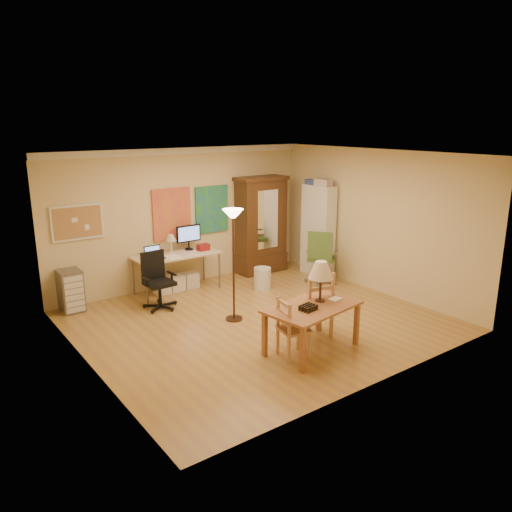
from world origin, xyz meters
TOP-DOWN VIEW (x-y plane):
  - floor at (0.00, 0.00)m, footprint 5.50×5.50m
  - crown_molding at (0.00, 2.46)m, footprint 5.50×0.08m
  - corkboard at (-2.05, 2.47)m, footprint 0.90×0.04m
  - art_panel_left at (-0.25, 2.47)m, footprint 0.80×0.04m
  - art_panel_right at (0.65, 2.47)m, footprint 0.75×0.04m
  - dining_table at (0.06, -1.29)m, footprint 1.46×1.01m
  - ladder_chair_back at (0.37, -0.95)m, footprint 0.54×0.53m
  - ladder_chair_left at (-0.38, -1.32)m, footprint 0.45×0.47m
  - torchiere_lamp at (-0.28, 0.29)m, footprint 0.34×0.34m
  - computer_desk at (-0.34, 2.16)m, footprint 1.63×0.71m
  - office_chair_black at (-1.04, 1.52)m, footprint 0.61×0.61m
  - office_chair_green at (2.22, 0.86)m, footprint 0.69×0.69m
  - drawer_cart at (-2.33, 2.28)m, footprint 0.37×0.44m
  - armoire at (1.73, 2.24)m, footprint 1.12×0.53m
  - bookshelf at (2.55, 1.33)m, footprint 0.29×0.77m
  - wastebin at (1.05, 1.28)m, footprint 0.34×0.34m

SIDE VIEW (x-z plane):
  - floor at x=0.00m, z-range 0.00..0.00m
  - wastebin at x=1.05m, z-range 0.00..0.42m
  - office_chair_black at x=-1.04m, z-range -0.23..0.77m
  - office_chair_green at x=2.22m, z-range -0.26..0.84m
  - drawer_cart at x=-2.33m, z-range 0.00..0.73m
  - ladder_chair_left at x=-0.38m, z-range -0.03..0.83m
  - computer_desk at x=-0.34m, z-range -0.16..1.07m
  - ladder_chair_back at x=0.37m, z-range -0.03..0.99m
  - dining_table at x=0.06m, z-range 0.17..1.44m
  - armoire at x=1.73m, z-range -0.13..1.93m
  - bookshelf at x=2.55m, z-range 0.00..1.91m
  - art_panel_left at x=-0.25m, z-range 0.95..1.95m
  - art_panel_right at x=0.65m, z-range 0.98..1.92m
  - torchiere_lamp at x=-0.28m, z-range 0.56..2.42m
  - corkboard at x=-2.05m, z-range 1.19..1.81m
  - crown_molding at x=0.00m, z-range 2.58..2.70m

